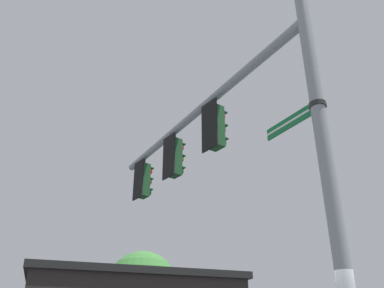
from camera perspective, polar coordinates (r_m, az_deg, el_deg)
The scene contains 6 objects.
signal_pole at distance 6.55m, azimuth 18.39°, elevation -4.00°, with size 0.24×0.24×7.81m, color gray.
mast_arm at distance 10.66m, azimuth 0.11°, elevation 3.95°, with size 0.21×0.21×8.03m, color gray.
traffic_light_nearest_pole at distance 9.53m, azimuth 3.31°, elevation 2.33°, with size 0.54×0.49×1.31m.
traffic_light_mid_inner at distance 11.07m, azimuth -2.41°, elevation -1.91°, with size 0.54×0.49×1.31m.
traffic_light_mid_outer at distance 12.74m, azimuth -6.71°, elevation -5.06°, with size 0.54×0.49×1.31m.
street_name_sign at distance 7.29m, azimuth 14.88°, elevation 3.85°, with size 1.39×0.29×0.22m.
Camera 1 is at (3.39, -5.11, 1.59)m, focal length 38.46 mm.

